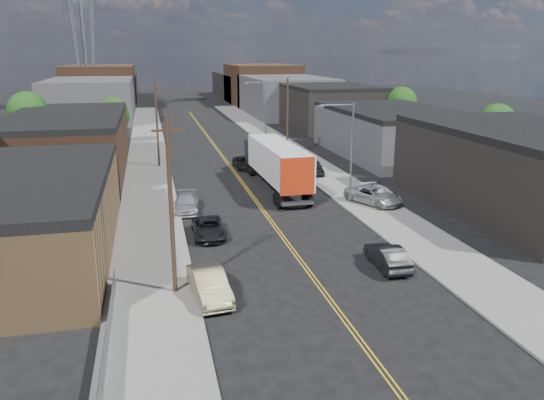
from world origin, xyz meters
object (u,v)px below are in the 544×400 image
car_right_lot_a (374,195)px  car_right_lot_b (381,194)px  car_left_c (208,228)px  car_left_d (186,203)px  car_right_lot_c (315,167)px  car_left_b (209,285)px  car_left_a (210,288)px  car_right_oncoming (387,256)px  semi_truck (274,161)px  car_ahead_truck (245,163)px

car_right_lot_a → car_right_lot_b: (0.89, 0.46, -0.09)m
car_left_c → car_right_lot_a: (15.19, 5.03, 0.23)m
car_left_d → car_right_lot_c: bearing=42.8°
car_left_b → car_left_c: bearing=77.6°
car_left_b → car_right_lot_a: (16.28, 15.16, 0.10)m
car_left_b → car_right_lot_c: bearing=55.7°
car_left_d → car_right_lot_c: car_right_lot_c is taller
car_left_c → car_right_lot_a: bearing=19.0°
car_left_a → car_left_b: (0.00, 0.22, 0.12)m
car_right_oncoming → car_right_lot_c: size_ratio=1.06×
car_right_lot_c → semi_truck: bearing=-136.5°
car_left_c → car_left_d: size_ratio=1.00×
car_right_oncoming → car_ahead_truck: 31.41m
semi_truck → car_right_lot_c: bearing=33.7°
car_left_d → car_right_oncoming: size_ratio=1.08×
car_left_b → car_right_lot_a: size_ratio=0.90×
semi_truck → car_right_lot_b: 11.54m
car_right_lot_a → car_right_lot_c: bearing=71.0°
car_left_a → car_left_b: bearing=85.5°
car_right_lot_a → car_ahead_truck: bearing=89.3°
car_ahead_truck → car_right_lot_b: bearing=-64.1°
car_left_d → car_ahead_truck: car_left_d is taller
car_right_oncoming → car_left_d: bearing=-50.4°
car_left_a → car_right_lot_a: bearing=38.9°
car_left_a → car_right_lot_c: 31.62m
semi_truck → car_ahead_truck: size_ratio=3.68×
car_right_lot_b → car_right_lot_c: car_right_lot_c is taller
car_left_d → car_right_lot_b: (17.17, -1.43, 0.11)m
car_left_c → car_right_lot_c: bearing=52.8°
car_right_oncoming → car_right_lot_a: size_ratio=0.82×
car_left_c → car_right_lot_c: (13.70, 17.59, 0.20)m
car_right_lot_a → car_left_c: bearing=172.5°
car_right_oncoming → car_right_lot_c: bearing=-94.7°
car_left_d → car_right_lot_c: 18.23m
car_left_c → car_right_lot_c: size_ratio=1.14×
car_left_a → car_right_lot_c: bearing=57.6°
semi_truck → car_left_d: size_ratio=3.63×
semi_truck → car_right_lot_b: (7.90, -8.21, -1.80)m
car_left_a → car_left_d: car_left_d is taller
car_left_c → car_right_lot_b: 16.99m
car_right_oncoming → car_right_lot_c: car_right_lot_c is taller
car_right_lot_c → car_left_c: bearing=-119.4°
semi_truck → car_right_lot_c: semi_truck is taller
car_right_lot_c → car_right_lot_b: bearing=-70.4°
car_right_lot_c → car_left_b: bearing=-109.6°
car_left_b → car_left_d: bearing=83.8°
car_left_b → car_ahead_truck: 33.99m
car_left_b → semi_truck: bearing=62.6°
car_ahead_truck → car_right_oncoming: bearing=-85.7°
car_left_a → car_left_d: (0.00, 17.28, 0.02)m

